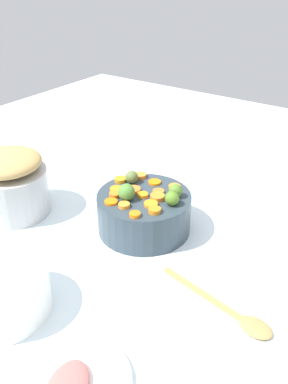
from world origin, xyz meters
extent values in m
cube|color=white|center=(0.00, 0.00, 0.01)|extent=(2.40, 2.40, 0.02)
cylinder|color=#2F3D46|center=(0.01, -0.03, 0.07)|extent=(0.25, 0.25, 0.10)
cylinder|color=#B7B6B5|center=(0.15, -0.39, 0.08)|extent=(0.21, 0.21, 0.13)
ellipsoid|color=tan|center=(0.15, -0.39, 0.18)|extent=(0.19, 0.19, 0.06)
cylinder|color=orange|center=(0.01, 0.01, 0.13)|extent=(0.05, 0.05, 0.01)
cylinder|color=orange|center=(0.09, -0.04, 0.13)|extent=(0.03, 0.03, 0.01)
cylinder|color=orange|center=(0.11, 0.01, 0.13)|extent=(0.03, 0.03, 0.01)
cylinder|color=orange|center=(-0.06, 0.01, 0.13)|extent=(0.04, 0.04, 0.01)
cylinder|color=orange|center=(-0.01, -0.13, 0.13)|extent=(0.04, 0.04, 0.01)
cylinder|color=orange|center=(0.07, 0.04, 0.13)|extent=(0.04, 0.04, 0.01)
cylinder|color=orange|center=(0.02, -0.03, 0.13)|extent=(0.03, 0.03, 0.01)
cylinder|color=orange|center=(-0.06, -0.10, 0.13)|extent=(0.04, 0.04, 0.01)
cylinder|color=orange|center=(0.05, 0.01, 0.13)|extent=(0.04, 0.04, 0.01)
cylinder|color=orange|center=(0.09, -0.08, 0.13)|extent=(0.04, 0.04, 0.01)
cylinder|color=orange|center=(0.01, -0.07, 0.13)|extent=(0.04, 0.04, 0.01)
cylinder|color=orange|center=(-0.02, -0.01, 0.13)|extent=(0.04, 0.04, 0.01)
cylinder|color=orange|center=(-0.05, -0.04, 0.13)|extent=(0.04, 0.04, 0.01)
cylinder|color=orange|center=(0.06, -0.09, 0.13)|extent=(0.04, 0.04, 0.01)
cylinder|color=orange|center=(0.03, -0.10, 0.13)|extent=(0.04, 0.04, 0.01)
sphere|color=#576C37|center=(-0.02, -0.10, 0.14)|extent=(0.04, 0.04, 0.04)
sphere|color=#537929|center=(-0.02, 0.04, 0.14)|extent=(0.04, 0.04, 0.04)
sphere|color=#4D8232|center=(0.06, -0.05, 0.15)|extent=(0.04, 0.04, 0.04)
sphere|color=#517B25|center=(0.01, 0.05, 0.14)|extent=(0.04, 0.04, 0.04)
cube|color=#A9864C|center=(0.15, 0.22, 0.02)|extent=(0.06, 0.22, 0.01)
ellipsoid|color=#A9864C|center=(0.17, 0.35, 0.03)|extent=(0.06, 0.08, 0.01)
cylinder|color=white|center=(0.47, 0.14, 0.03)|extent=(0.21, 0.21, 0.01)
cube|color=#CBB28C|center=(-0.22, 0.26, 0.02)|extent=(0.18, 0.16, 0.01)
camera|label=1|loc=(0.77, 0.50, 0.66)|focal=39.06mm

